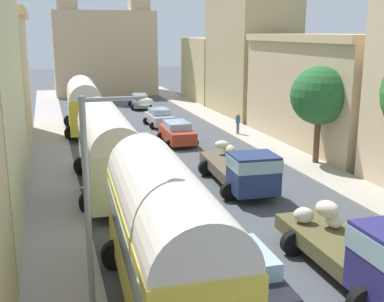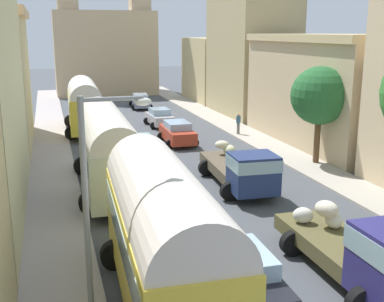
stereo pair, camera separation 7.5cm
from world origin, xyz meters
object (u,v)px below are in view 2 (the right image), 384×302
Objects in this scene: parked_bus_0 at (164,231)px; car_4 at (167,180)px; parked_bus_2 at (84,103)px; cargo_truck_0 at (371,252)px; car_3 at (245,273)px; parked_bus_1 at (107,146)px; streetlamp_near at (96,194)px; pedestrian_0 at (238,123)px; cargo_truck_1 at (242,169)px; car_0 at (177,132)px; car_2 at (140,101)px; car_5 at (142,148)px; car_1 at (160,117)px.

car_4 is (2.38, 9.55, -1.58)m from parked_bus_0.
parked_bus_2 is 1.24× the size of cargo_truck_0.
car_4 is (-0.05, 9.65, 0.03)m from car_3.
parked_bus_1 is 1.59× the size of streetlamp_near.
parked_bus_2 reaches higher than parked_bus_1.
pedestrian_0 is (8.50, 21.72, 0.25)m from car_3.
parked_bus_1 is 2.29× the size of car_3.
cargo_truck_1 is 12.79m from streetlamp_near.
cargo_truck_0 is 1.09× the size of streetlamp_near.
car_0 is (-0.38, 11.15, -0.35)m from cargo_truck_1.
car_0 is (5.78, 20.33, -1.56)m from parked_bus_0.
car_2 is 1.07× the size of car_5.
streetlamp_near is (-1.69, -26.73, 1.45)m from parked_bus_2.
car_0 is 1.06× the size of car_4.
parked_bus_0 is 6.31m from cargo_truck_0.
parked_bus_2 is 2.05× the size of car_5.
pedestrian_0 reaches higher than car_4.
cargo_truck_1 is 1.89× the size of car_1.
car_5 is (-3.68, 17.32, -0.53)m from cargo_truck_0.
parked_bus_2 is at bearing -120.36° from car_2.
parked_bus_1 is at bearing 161.87° from cargo_truck_1.
parked_bus_1 is 17.04m from car_1.
parked_bus_0 is 0.89× the size of parked_bus_1.
parked_bus_1 is 2.41× the size of car_5.
car_2 is at bearing 80.39° from parked_bus_0.
car_5 is at bearing -129.57° from car_0.
parked_bus_2 is (-0.17, 26.30, -0.05)m from parked_bus_0.
streetlamp_near reaches higher than pedestrian_0.
parked_bus_1 is 2.39× the size of car_4.
streetlamp_near is at bearing -175.64° from car_3.
car_2 is 1.02× the size of car_3.
car_2 is 37.70m from car_3.
car_5 reaches higher than car_3.
pedestrian_0 is at bearing 42.94° from parked_bus_1.
parked_bus_2 is at bearing -172.98° from car_1.
cargo_truck_1 is 1.61× the size of car_2.
streetlamp_near is at bearing 176.08° from cargo_truck_0.
parked_bus_1 is 11.91m from streetlamp_near.
car_4 is 11.24m from streetlamp_near.
pedestrian_0 is at bearing 31.99° from car_5.
car_4 is at bearing 109.69° from cargo_truck_0.
car_5 is 9.97m from pedestrian_0.
car_4 is at bearing -107.48° from car_0.
streetlamp_near reaches higher than cargo_truck_0.
car_3 is (2.63, -11.37, -1.52)m from parked_bus_1.
car_3 is 23.32m from pedestrian_0.
cargo_truck_1 is at bearing -62.71° from car_5.
parked_bus_2 is 1.91× the size of car_2.
car_0 is at bearing 56.63° from parked_bus_1.
car_5 is (-3.69, 7.15, -0.37)m from cargo_truck_1.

